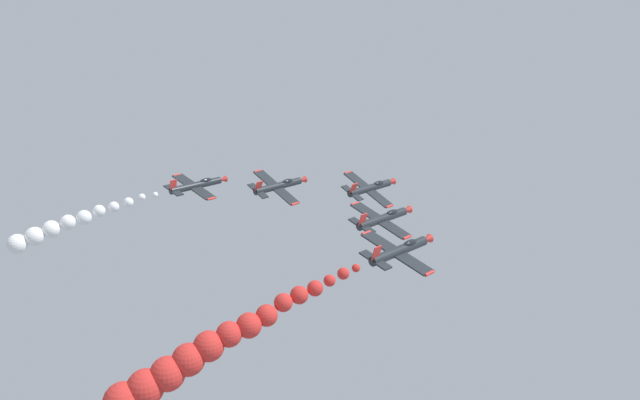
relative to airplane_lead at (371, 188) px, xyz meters
name	(u,v)px	position (x,y,z in m)	size (l,w,h in m)	color
airplane_lead	(371,188)	(0.00, 0.00, 0.00)	(8.94, 10.35, 4.08)	#23282D
airplane_left_inner	(279,186)	(-10.37, -9.46, 0.12)	(8.99, 10.35, 3.95)	#23282D
airplane_right_inner	(383,218)	(11.18, -10.41, 0.17)	(9.30, 10.35, 3.28)	#23282D
airplane_left_outer	(197,185)	(-19.65, -18.15, 0.09)	(9.42, 10.35, 3.03)	#23282D
smoke_trail_left_outer	(56,228)	(-22.07, -39.43, -2.29)	(5.49, 20.61, 5.58)	white
airplane_right_outer	(400,250)	(20.98, -19.27, 0.86)	(9.36, 10.35, 3.17)	#23282D
smoke_trail_right_outer	(190,360)	(17.21, -44.52, -3.90)	(7.89, 26.17, 9.50)	red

